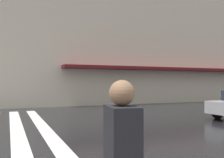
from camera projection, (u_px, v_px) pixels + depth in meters
The scene contains 1 object.
haussmann_block_corner at pixel (131, 3), 30.86m from camera, with size 18.42×28.91×23.55m.
Camera 1 is at (-6.43, -1.18, 1.81)m, focal length 40.54 mm.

